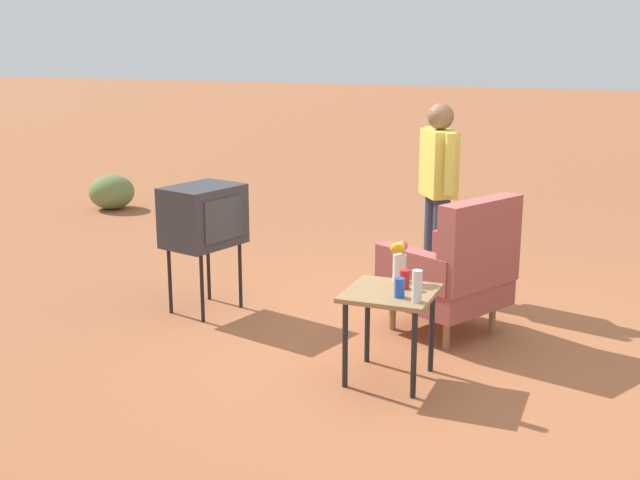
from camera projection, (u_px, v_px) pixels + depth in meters
The scene contains 10 objects.
ground_plane at pixel (420, 336), 6.14m from camera, with size 60.00×60.00×0.00m, color #A05B38.
armchair at pixel (455, 270), 6.06m from camera, with size 1.03×1.04×1.06m.
side_table at pixel (390, 304), 5.25m from camera, with size 0.56×0.56×0.60m.
tv_on_stand at pixel (203, 217), 6.52m from camera, with size 0.69×0.58×1.03m.
person_standing at pixel (438, 187), 6.93m from camera, with size 0.48×0.39×1.64m.
soda_can_red at pixel (404, 279), 5.27m from camera, with size 0.07×0.07×0.12m, color red.
bottle_short_clear at pixel (417, 286), 4.99m from camera, with size 0.06×0.06×0.20m, color silver.
soda_can_blue at pixel (399, 288), 5.09m from camera, with size 0.07×0.07×0.12m, color blue.
flower_vase at pixel (399, 259), 5.41m from camera, with size 0.15×0.10×0.27m.
shrub_near at pixel (112, 192), 10.56m from camera, with size 0.58×0.58×0.44m, color olive.
Camera 1 is at (5.65, 1.42, 2.19)m, focal length 46.09 mm.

